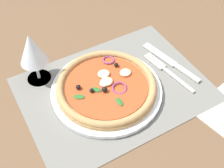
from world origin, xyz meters
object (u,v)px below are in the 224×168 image
(pizza, at_px, (106,86))
(knife, at_px, (170,61))
(plate, at_px, (106,90))
(fork, at_px, (166,70))
(wine_glass, at_px, (32,51))

(pizza, relative_size, knife, 1.29)
(plate, relative_size, fork, 1.58)
(knife, distance_m, wine_glass, 0.38)
(pizza, bearing_deg, fork, -5.45)
(wine_glass, bearing_deg, pizza, -44.55)
(fork, bearing_deg, plate, 75.86)
(fork, xyz_separation_m, wine_glass, (-0.31, 0.15, 0.09))
(pizza, xyz_separation_m, knife, (0.21, 0.00, -0.02))
(wine_glass, bearing_deg, fork, -25.47)
(plate, xyz_separation_m, knife, (0.21, 0.01, -0.00))
(plate, distance_m, pizza, 0.02)
(plate, xyz_separation_m, wine_glass, (-0.13, 0.13, 0.09))
(knife, bearing_deg, plate, 79.22)
(pizza, distance_m, fork, 0.18)
(plate, height_order, wine_glass, wine_glass)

